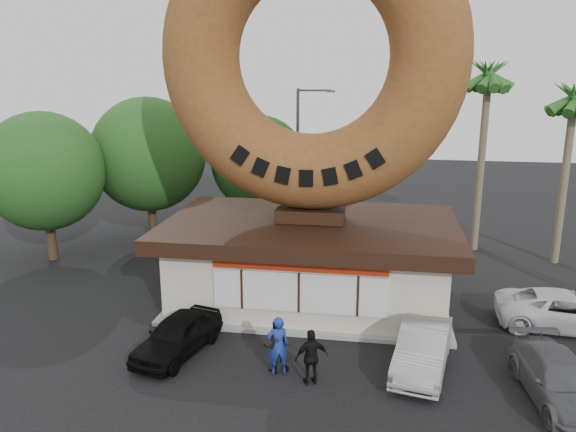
# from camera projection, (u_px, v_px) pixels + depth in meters

# --- Properties ---
(ground) EXTENTS (90.00, 90.00, 0.00)m
(ground) POSITION_uv_depth(u_px,v_px,m) (284.00, 378.00, 16.72)
(ground) COLOR black
(ground) RESTS_ON ground
(donut_shop) EXTENTS (11.20, 7.20, 3.80)m
(donut_shop) POSITION_uv_depth(u_px,v_px,m) (310.00, 258.00, 22.00)
(donut_shop) COLOR beige
(donut_shop) RESTS_ON ground
(giant_donut) EXTENTS (11.16, 2.84, 11.16)m
(giant_donut) POSITION_uv_depth(u_px,v_px,m) (312.00, 57.00, 20.12)
(giant_donut) COLOR brown
(giant_donut) RESTS_ON donut_shop
(tree_west) EXTENTS (6.00, 6.00, 7.65)m
(tree_west) POSITION_uv_depth(u_px,v_px,m) (148.00, 155.00, 29.49)
(tree_west) COLOR #473321
(tree_west) RESTS_ON ground
(tree_mid) EXTENTS (5.20, 5.20, 6.63)m
(tree_mid) POSITION_uv_depth(u_px,v_px,m) (259.00, 163.00, 30.69)
(tree_mid) COLOR #473321
(tree_mid) RESTS_ON ground
(tree_far) EXTENTS (5.60, 5.60, 7.14)m
(tree_far) POSITION_uv_depth(u_px,v_px,m) (44.00, 171.00, 26.30)
(tree_far) COLOR #473321
(tree_far) RESTS_ON ground
(palm_near) EXTENTS (2.60, 2.60, 9.75)m
(palm_near) POSITION_uv_depth(u_px,v_px,m) (488.00, 82.00, 26.82)
(palm_near) COLOR #726651
(palm_near) RESTS_ON ground
(palm_far) EXTENTS (2.60, 2.60, 8.75)m
(palm_far) POSITION_uv_depth(u_px,v_px,m) (574.00, 104.00, 25.06)
(palm_far) COLOR #726651
(palm_far) RESTS_ON ground
(street_lamp) EXTENTS (2.11, 0.20, 8.00)m
(street_lamp) POSITION_uv_depth(u_px,v_px,m) (300.00, 153.00, 31.19)
(street_lamp) COLOR #59595E
(street_lamp) RESTS_ON ground
(person_left) EXTENTS (0.78, 0.64, 1.84)m
(person_left) POSITION_uv_depth(u_px,v_px,m) (278.00, 345.00, 16.78)
(person_left) COLOR navy
(person_left) RESTS_ON ground
(person_center) EXTENTS (0.99, 0.90, 1.65)m
(person_center) POSITION_uv_depth(u_px,v_px,m) (276.00, 346.00, 16.96)
(person_center) COLOR black
(person_center) RESTS_ON ground
(person_right) EXTENTS (1.08, 0.78, 1.69)m
(person_right) POSITION_uv_depth(u_px,v_px,m) (312.00, 357.00, 16.25)
(person_right) COLOR black
(person_right) RESTS_ON ground
(car_black) EXTENTS (2.37, 4.02, 1.28)m
(car_black) POSITION_uv_depth(u_px,v_px,m) (177.00, 335.00, 18.06)
(car_black) COLOR black
(car_black) RESTS_ON ground
(car_silver) EXTENTS (2.17, 4.27, 1.34)m
(car_silver) POSITION_uv_depth(u_px,v_px,m) (423.00, 348.00, 17.13)
(car_silver) COLOR #9C9BA0
(car_silver) RESTS_ON ground
(car_grey) EXTENTS (2.24, 4.46, 1.24)m
(car_grey) POSITION_uv_depth(u_px,v_px,m) (560.00, 380.00, 15.45)
(car_grey) COLOR #57595C
(car_grey) RESTS_ON ground
(car_white) EXTENTS (4.93, 2.53, 1.33)m
(car_white) POSITION_uv_depth(u_px,v_px,m) (566.00, 311.00, 19.83)
(car_white) COLOR silver
(car_white) RESTS_ON ground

